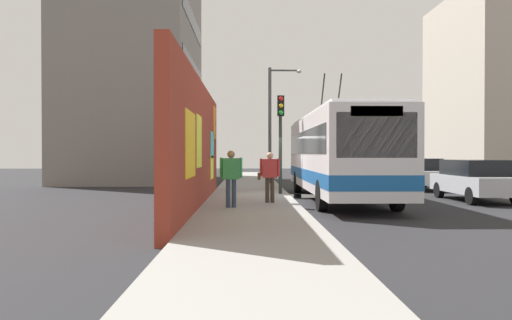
{
  "coord_description": "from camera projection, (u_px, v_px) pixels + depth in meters",
  "views": [
    {
      "loc": [
        -20.19,
        1.73,
        1.8
      ],
      "look_at": [
        -0.26,
        1.37,
        1.55
      ],
      "focal_mm": 33.92,
      "sensor_mm": 36.0,
      "label": 1
    }
  ],
  "objects": [
    {
      "name": "ground_plane",
      "position": [
        288.0,
        197.0,
        20.24
      ],
      "size": [
        80.0,
        80.0,
        0.0
      ],
      "primitive_type": "plane",
      "color": "#232326"
    },
    {
      "name": "sidewalk_slab",
      "position": [
        250.0,
        195.0,
        20.21
      ],
      "size": [
        48.0,
        3.2,
        0.15
      ],
      "primitive_type": "cube",
      "color": "gray",
      "rests_on": "ground_plane"
    },
    {
      "name": "graffiti_wall",
      "position": [
        199.0,
        146.0,
        16.12
      ],
      "size": [
        13.92,
        0.32,
        4.17
      ],
      "color": "maroon",
      "rests_on": "ground_plane"
    },
    {
      "name": "building_far_left",
      "position": [
        137.0,
        73.0,
        32.68
      ],
      "size": [
        12.54,
        7.58,
        14.61
      ],
      "color": "gray",
      "rests_on": "ground_plane"
    },
    {
      "name": "city_bus",
      "position": [
        338.0,
        153.0,
        18.82
      ],
      "size": [
        11.41,
        2.65,
        5.12
      ],
      "color": "silver",
      "rests_on": "ground_plane"
    },
    {
      "name": "parked_car_silver",
      "position": [
        475.0,
        179.0,
        18.53
      ],
      "size": [
        4.4,
        1.83,
        1.58
      ],
      "color": "#B7B7BC",
      "rests_on": "ground_plane"
    },
    {
      "name": "parked_car_white",
      "position": [
        418.0,
        173.0,
        24.62
      ],
      "size": [
        4.28,
        1.82,
        1.58
      ],
      "color": "white",
      "rests_on": "ground_plane"
    },
    {
      "name": "parked_car_navy",
      "position": [
        383.0,
        169.0,
        31.1
      ],
      "size": [
        4.2,
        1.87,
        1.58
      ],
      "color": "navy",
      "rests_on": "ground_plane"
    },
    {
      "name": "pedestrian_at_curb",
      "position": [
        270.0,
        173.0,
        16.42
      ],
      "size": [
        0.23,
        0.76,
        1.71
      ],
      "color": "#3F3326",
      "rests_on": "sidewalk_slab"
    },
    {
      "name": "pedestrian_near_wall",
      "position": [
        231.0,
        174.0,
        14.9
      ],
      "size": [
        0.24,
        0.7,
        1.76
      ],
      "color": "#2D3F59",
      "rests_on": "sidewalk_slab"
    },
    {
      "name": "traffic_light",
      "position": [
        281.0,
        127.0,
        19.94
      ],
      "size": [
        0.49,
        0.28,
        4.08
      ],
      "color": "#2D382D",
      "rests_on": "sidewalk_slab"
    },
    {
      "name": "street_lamp",
      "position": [
        274.0,
        117.0,
        27.22
      ],
      "size": [
        0.44,
        1.88,
        6.52
      ],
      "color": "#4C4C51",
      "rests_on": "sidewalk_slab"
    },
    {
      "name": "curbside_puddle",
      "position": [
        302.0,
        196.0,
        20.69
      ],
      "size": [
        1.85,
        1.85,
        0.0
      ],
      "primitive_type": "cylinder",
      "color": "black",
      "rests_on": "ground_plane"
    }
  ]
}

